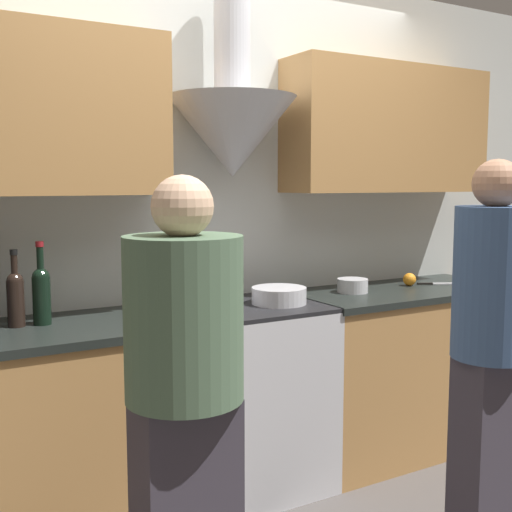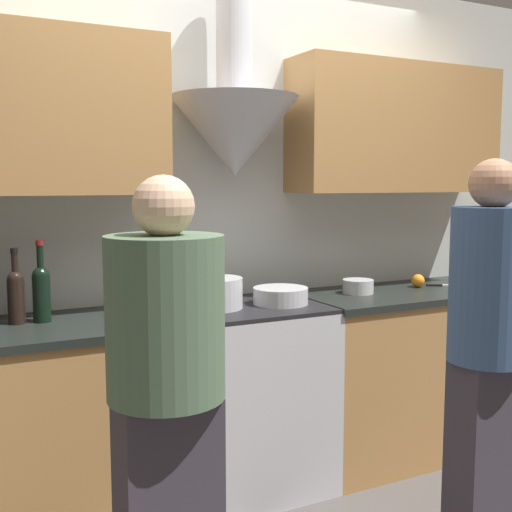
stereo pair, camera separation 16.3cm
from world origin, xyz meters
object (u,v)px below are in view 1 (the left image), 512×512
object	(u,v)px
stove_range	(246,397)
wine_bottle_7	(41,292)
wine_bottle_6	(16,296)
person_foreground_left	(185,403)
person_foreground_right	(490,342)
orange_fruit	(409,279)
mixing_bowl	(279,295)
saucepan	(353,286)
stock_pot	(214,293)

from	to	relation	value
stove_range	wine_bottle_7	world-z (taller)	wine_bottle_7
wine_bottle_6	person_foreground_left	distance (m)	1.05
wine_bottle_6	person_foreground_right	distance (m)	1.91
orange_fruit	wine_bottle_7	bearing A→B (deg)	179.51
orange_fruit	stove_range	bearing A→B (deg)	-177.59
mixing_bowl	person_foreground_left	xyz separation A→B (m)	(-0.88, -0.86, -0.12)
mixing_bowl	person_foreground_left	world-z (taller)	person_foreground_left
person_foreground_right	wine_bottle_7	bearing A→B (deg)	144.26
mixing_bowl	saucepan	bearing A→B (deg)	8.35
stove_range	mixing_bowl	xyz separation A→B (m)	(0.17, -0.04, 0.49)
wine_bottle_6	mixing_bowl	xyz separation A→B (m)	(1.20, -0.11, -0.09)
person_foreground_right	mixing_bowl	bearing A→B (deg)	111.37
saucepan	wine_bottle_7	bearing A→B (deg)	178.99
saucepan	person_foreground_left	bearing A→B (deg)	-146.13
orange_fruit	stock_pot	bearing A→B (deg)	-178.25
stove_range	mixing_bowl	distance (m)	0.52
wine_bottle_6	stock_pot	bearing A→B (deg)	-4.32
wine_bottle_7	person_foreground_right	world-z (taller)	person_foreground_right
person_foreground_right	person_foreground_left	bearing A→B (deg)	175.65
person_foreground_left	stove_range	bearing A→B (deg)	51.58
orange_fruit	saucepan	distance (m)	0.42
stove_range	person_foreground_right	world-z (taller)	person_foreground_right
stock_pot	orange_fruit	bearing A→B (deg)	1.75
wine_bottle_6	saucepan	distance (m)	1.72
wine_bottle_6	mixing_bowl	world-z (taller)	wine_bottle_6
stove_range	orange_fruit	distance (m)	1.21
wine_bottle_7	person_foreground_right	size ratio (longest dim) A/B	0.22
stock_pot	orange_fruit	world-z (taller)	stock_pot
saucepan	stock_pot	bearing A→B (deg)	-178.13
stock_pot	saucepan	world-z (taller)	stock_pot
stove_range	person_foreground_left	size ratio (longest dim) A/B	0.60
person_foreground_left	mixing_bowl	bearing A→B (deg)	44.37
stock_pot	saucepan	size ratio (longest dim) A/B	1.63
stock_pot	wine_bottle_7	bearing A→B (deg)	175.83
orange_fruit	person_foreground_left	distance (m)	2.05
person_foreground_right	stove_range	bearing A→B (deg)	118.42
wine_bottle_7	mixing_bowl	world-z (taller)	wine_bottle_7
wine_bottle_6	wine_bottle_7	xyz separation A→B (m)	(0.10, -0.01, 0.01)
stove_range	person_foreground_right	size ratio (longest dim) A/B	0.57
stock_pot	stove_range	bearing A→B (deg)	-2.64
wine_bottle_6	orange_fruit	xyz separation A→B (m)	(2.14, -0.03, -0.09)
wine_bottle_6	person_foreground_left	world-z (taller)	person_foreground_left
stock_pot	person_foreground_left	world-z (taller)	person_foreground_left
mixing_bowl	wine_bottle_6	bearing A→B (deg)	174.59
wine_bottle_7	stove_range	bearing A→B (deg)	-3.90
wine_bottle_6	saucepan	world-z (taller)	wine_bottle_6
wine_bottle_6	person_foreground_left	size ratio (longest dim) A/B	0.21
saucepan	mixing_bowl	bearing A→B (deg)	-171.65
wine_bottle_6	saucepan	bearing A→B (deg)	-1.27
orange_fruit	person_foreground_left	size ratio (longest dim) A/B	0.05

